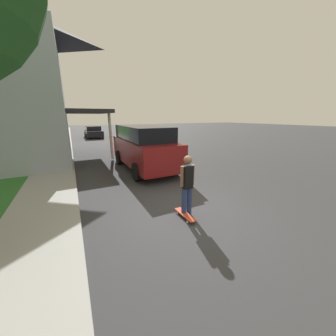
# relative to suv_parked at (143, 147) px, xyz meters

# --- Properties ---
(ground_plane) EXTENTS (120.00, 120.00, 0.00)m
(ground_plane) POSITION_rel_suv_parked_xyz_m (-0.47, -4.89, -1.15)
(ground_plane) COLOR #333335
(sidewalk) EXTENTS (1.80, 80.00, 0.10)m
(sidewalk) POSITION_rel_suv_parked_xyz_m (-4.07, 1.11, -1.10)
(sidewalk) COLOR #9E9E99
(sidewalk) RESTS_ON ground_plane
(suv_parked) EXTENTS (2.04, 5.09, 2.15)m
(suv_parked) POSITION_rel_suv_parked_xyz_m (0.00, 0.00, 0.00)
(suv_parked) COLOR maroon
(suv_parked) RESTS_ON ground_plane
(car_down_street) EXTENTS (1.98, 4.43, 1.43)m
(car_down_street) POSITION_rel_suv_parked_xyz_m (-0.59, 16.68, -0.45)
(car_down_street) COLOR black
(car_down_street) RESTS_ON ground_plane
(skateboarder) EXTENTS (0.41, 0.22, 1.65)m
(skateboarder) POSITION_rel_suv_parked_xyz_m (-0.59, -4.91, -0.24)
(skateboarder) COLOR navy
(skateboarder) RESTS_ON ground_plane
(skateboard) EXTENTS (0.21, 0.81, 0.10)m
(skateboard) POSITION_rel_suv_parked_xyz_m (-0.69, -5.01, -1.07)
(skateboard) COLOR #B73D23
(skateboard) RESTS_ON ground_plane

